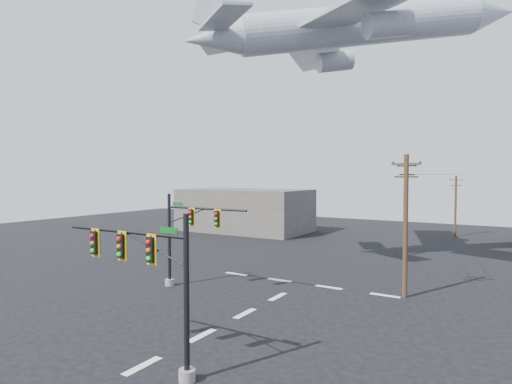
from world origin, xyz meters
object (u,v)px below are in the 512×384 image
Objects in this scene: signal_mast_near at (152,281)px; signal_mast_far at (184,238)px; airliner at (360,26)px; utility_pole_b at (406,205)px; utility_pole_c at (456,205)px; utility_pole_a at (406,223)px.

signal_mast_far is at bearing 125.06° from signal_mast_near.
airliner reaches higher than signal_mast_far.
utility_pole_b is 17.86m from airliner.
utility_pole_c is (2.63, 17.05, -0.86)m from utility_pole_b.
utility_pole_a is 1.18× the size of utility_pole_c.
airliner reaches higher than signal_mast_near.
airliner reaches higher than utility_pole_c.
utility_pole_b is at bearing 84.03° from signal_mast_near.
utility_pole_a reaches higher than signal_mast_far.
signal_mast_near is 49.02m from utility_pole_c.
utility_pole_b reaches higher than signal_mast_far.
utility_pole_b reaches higher than utility_pole_c.
airliner reaches higher than utility_pole_a.
signal_mast_far is (-7.38, 10.52, -0.12)m from signal_mast_near.
utility_pole_b is (-3.18, 15.31, 0.11)m from utility_pole_a.
utility_pole_a is at bearing -93.64° from airliner.
utility_pole_c is at bearing 83.05° from signal_mast_near.
airliner is (1.26, 22.81, 16.68)m from signal_mast_near.
signal_mast_far is at bearing -157.37° from utility_pole_a.
signal_mast_near is 0.76× the size of utility_pole_a.
signal_mast_far is 23.68m from utility_pole_b.
utility_pole_a reaches higher than utility_pole_c.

